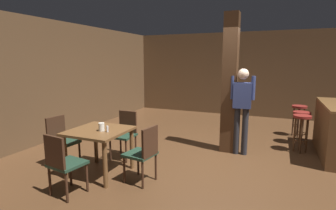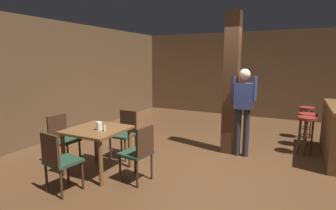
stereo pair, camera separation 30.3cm
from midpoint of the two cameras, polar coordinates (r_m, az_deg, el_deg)
ground_plane at (r=5.10m, az=9.44°, el=-12.03°), size 10.80×10.80×0.00m
wall_back at (r=9.19m, az=16.29°, el=6.40°), size 8.00×0.10×2.80m
wall_left at (r=6.87m, az=-24.80°, el=4.85°), size 0.10×9.00×2.80m
pillar at (r=5.41m, az=11.73°, el=4.45°), size 0.28×0.28×2.80m
dining_table at (r=4.52m, az=-16.62°, el=-6.81°), size 0.91×0.91×0.76m
chair_south at (r=4.00m, az=-24.01°, el=-11.24°), size 0.47×0.47×0.89m
chair_north at (r=5.19m, az=-11.01°, el=-5.78°), size 0.42×0.42×0.89m
chair_west at (r=5.09m, az=-23.89°, el=-6.77°), size 0.46×0.46×0.89m
chair_east at (r=4.09m, az=-7.41°, el=-10.00°), size 0.48×0.48×0.89m
napkin_cup at (r=4.38m, az=-16.22°, el=-4.62°), size 0.09×0.09×0.13m
salt_shaker at (r=4.29m, az=-15.05°, el=-5.09°), size 0.03×0.03×0.10m
standing_person at (r=5.31m, az=14.23°, el=-0.07°), size 0.47×0.22×1.72m
bar_counter at (r=6.01m, az=30.69°, el=-4.58°), size 0.56×1.85×1.05m
bar_stool_near at (r=5.93m, az=25.81°, el=-3.90°), size 0.34×0.34×0.78m
bar_stool_mid at (r=6.50m, az=25.87°, el=-2.91°), size 0.37×0.37×0.75m
bar_stool_far at (r=7.15m, az=25.54°, el=-1.67°), size 0.35×0.35×0.78m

